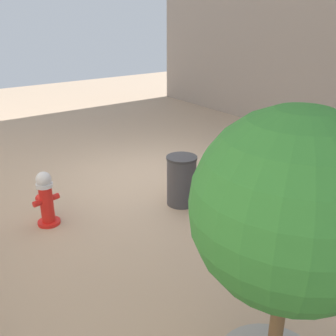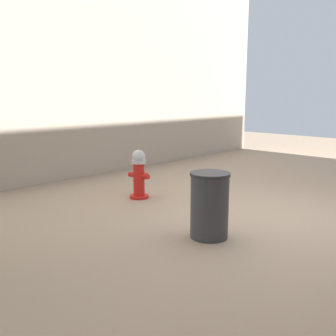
% 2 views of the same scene
% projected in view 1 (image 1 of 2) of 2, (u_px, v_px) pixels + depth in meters
% --- Properties ---
extents(ground_plane, '(23.40, 23.40, 0.00)m').
position_uv_depth(ground_plane, '(156.00, 175.00, 7.96)').
color(ground_plane, tan).
extents(fire_hydrant, '(0.43, 0.41, 0.87)m').
position_uv_depth(fire_hydrant, '(46.00, 198.00, 6.01)').
color(fire_hydrant, red).
rests_on(fire_hydrant, ground_plane).
extents(bench_near, '(1.62, 0.69, 0.95)m').
position_uv_depth(bench_near, '(285.00, 148.00, 8.07)').
color(bench_near, '#4C4C51').
rests_on(bench_near, ground_plane).
extents(planter_tree, '(1.39, 1.39, 2.58)m').
position_uv_depth(planter_tree, '(289.00, 235.00, 2.69)').
color(planter_tree, gray).
rests_on(planter_tree, ground_plane).
extents(trash_bin, '(0.52, 0.52, 0.86)m').
position_uv_depth(trash_bin, '(181.00, 180.00, 6.66)').
color(trash_bin, '#38383D').
rests_on(trash_bin, ground_plane).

